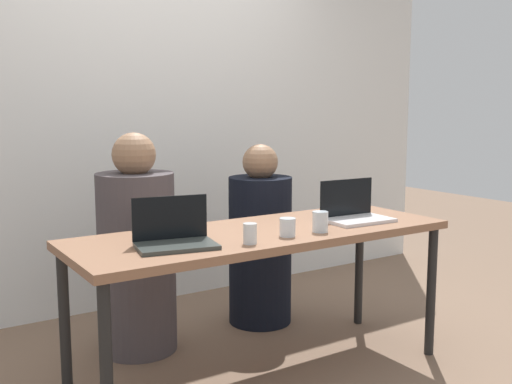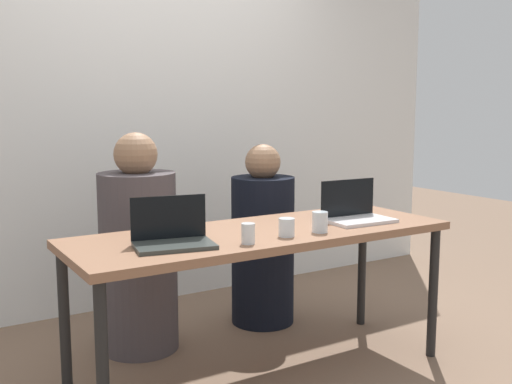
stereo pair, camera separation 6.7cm
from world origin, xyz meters
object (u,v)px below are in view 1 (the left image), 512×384
Objects in this scene: laptop_front_left at (174,236)px; water_glass_center at (288,228)px; laptop_front_right at (355,212)px; water_glass_left at (250,235)px; person_on_right at (260,244)px; person_on_left at (137,255)px; water_glass_right at (320,223)px.

laptop_front_left reaches higher than water_glass_center.
laptop_front_right is 4.08× the size of water_glass_center.
water_glass_left reaches higher than water_glass_center.
person_on_left is at bearing 0.09° from person_on_right.
water_glass_right is (0.19, -0.01, 0.01)m from water_glass_center.
person_on_left reaches higher than laptop_front_left.
person_on_left is at bearing 116.96° from water_glass_center.
laptop_front_left reaches higher than water_glass_left.
person_on_left is at bearing 102.46° from water_glass_left.
laptop_front_left is at bearing 168.86° from water_glass_center.
water_glass_right is at bearing 127.70° from person_on_left.
laptop_front_right is 0.36m from water_glass_right.
laptop_front_left is at bearing 38.18° from person_on_right.
water_glass_right is at bearing -157.07° from laptop_front_right.
water_glass_center is 0.86× the size of water_glass_right.
water_glass_left is at bearing -175.98° from water_glass_right.
person_on_right is 1.20m from laptop_front_left.
water_glass_left is (-0.23, -0.04, 0.00)m from water_glass_center.
person_on_left is 0.96m from water_glass_center.
person_on_right is at bearing 76.46° from water_glass_right.
laptop_front_left is 3.73× the size of water_glass_right.
person_on_right reaches higher than water_glass_right.
water_glass_left is at bearing 103.89° from person_on_left.
person_on_right is at bearing 103.21° from laptop_front_right.
laptop_front_right is at bearing 11.72° from laptop_front_left.
person_on_right is at bearing -178.57° from person_on_left.
person_on_right reaches higher than laptop_front_left.
laptop_front_left is 0.33m from water_glass_left.
person_on_left is 1.21m from laptop_front_right.
water_glass_left is (0.30, -0.14, -0.01)m from laptop_front_left.
laptop_front_left reaches higher than water_glass_right.
laptop_front_left is at bearing 82.77° from person_on_left.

